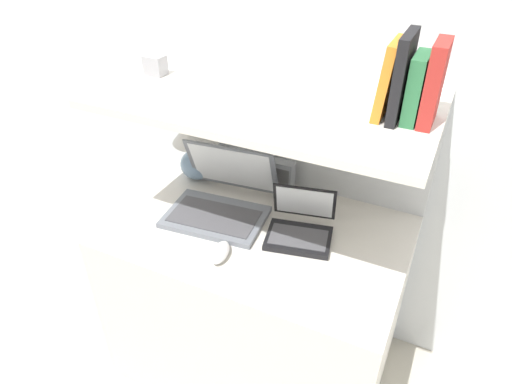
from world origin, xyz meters
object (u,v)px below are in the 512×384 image
object	(u,v)px
computer_mouse	(220,252)
book_red	(434,84)
laptop_large	(221,200)
shelf_gadget	(155,65)
book_orange	(388,79)
book_black	(402,77)
router_box	(283,176)
laptop_small	(300,226)
book_green	(416,88)
table_lamp	(196,142)

from	to	relation	value
computer_mouse	book_red	size ratio (longest dim) A/B	0.54
laptop_large	shelf_gadget	bearing A→B (deg)	173.50
laptop_large	computer_mouse	bearing A→B (deg)	-61.54
book_red	book_orange	distance (m)	0.12
book_black	shelf_gadget	world-z (taller)	book_black
router_box	shelf_gadget	distance (m)	0.66
book_orange	laptop_small	bearing A→B (deg)	-171.08
router_box	book_orange	size ratio (longest dim) A/B	0.63
book_green	book_black	world-z (taller)	book_black
laptop_small	book_black	size ratio (longest dim) A/B	1.13
computer_mouse	book_black	size ratio (longest dim) A/B	0.52
table_lamp	book_orange	size ratio (longest dim) A/B	1.37
book_black	book_orange	xyz separation A→B (m)	(-0.04, 0.00, -0.01)
laptop_small	book_red	size ratio (longest dim) A/B	1.19
table_lamp	book_orange	bearing A→B (deg)	-11.11
table_lamp	book_red	bearing A→B (deg)	-9.61
computer_mouse	book_green	size ratio (longest dim) A/B	0.66
laptop_small	book_green	world-z (taller)	book_green
book_orange	shelf_gadget	size ratio (longest dim) A/B	3.12
book_red	shelf_gadget	xyz separation A→B (m)	(-0.93, 0.00, -0.08)
laptop_large	book_orange	size ratio (longest dim) A/B	1.85
computer_mouse	book_red	bearing A→B (deg)	26.21
laptop_large	book_red	size ratio (longest dim) A/B	1.77
computer_mouse	table_lamp	bearing A→B (deg)	129.54
laptop_large	computer_mouse	xyz separation A→B (m)	(0.13, -0.24, -0.03)
table_lamp	book_black	bearing A→B (deg)	-10.62
book_orange	table_lamp	bearing A→B (deg)	168.89
laptop_small	shelf_gadget	bearing A→B (deg)	176.68
laptop_small	computer_mouse	world-z (taller)	laptop_small
book_red	book_black	distance (m)	0.09
computer_mouse	book_green	bearing A→B (deg)	28.18
laptop_small	router_box	bearing A→B (deg)	125.53
table_lamp	book_green	bearing A→B (deg)	-10.10
book_green	laptop_large	bearing A→B (deg)	-177.31
laptop_large	book_black	bearing A→B (deg)	2.89
book_green	shelf_gadget	world-z (taller)	book_green
computer_mouse	book_black	world-z (taller)	book_black
computer_mouse	book_black	bearing A→B (deg)	30.32
router_box	book_black	bearing A→B (deg)	-26.06
laptop_large	computer_mouse	world-z (taller)	laptop_large
book_green	book_orange	world-z (taller)	book_orange
book_red	book_black	size ratio (longest dim) A/B	0.95
laptop_large	shelf_gadget	distance (m)	0.55
computer_mouse	shelf_gadget	distance (m)	0.70
book_red	shelf_gadget	distance (m)	0.93
router_box	book_red	xyz separation A→B (m)	(0.51, -0.21, 0.55)
computer_mouse	book_green	xyz separation A→B (m)	(0.50, 0.27, 0.58)
laptop_large	book_orange	world-z (taller)	book_orange
table_lamp	book_green	distance (m)	0.96
laptop_small	table_lamp	bearing A→B (deg)	161.37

